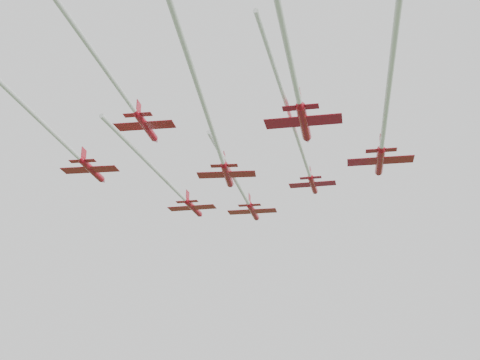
% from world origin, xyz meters
% --- Properties ---
extents(jet_lead, '(9.42, 44.45, 2.79)m').
position_xyz_m(jet_lead, '(-2.50, 11.26, 54.88)').
color(jet_lead, red).
extents(jet_row2_left, '(8.58, 45.01, 2.57)m').
position_xyz_m(jet_row2_left, '(-11.71, 0.61, 53.33)').
color(jet_row2_left, red).
extents(jet_row2_right, '(7.98, 56.80, 2.39)m').
position_xyz_m(jet_row2_right, '(10.19, -5.41, 55.74)').
color(jet_row2_right, red).
extents(jet_row3_left, '(10.84, 63.73, 2.73)m').
position_xyz_m(jet_row3_left, '(-22.17, -22.70, 55.68)').
color(jet_row3_left, red).
extents(jet_row3_mid, '(13.75, 67.71, 2.73)m').
position_xyz_m(jet_row3_mid, '(0.48, -21.14, 54.12)').
color(jet_row3_mid, red).
extents(jet_row3_right, '(9.58, 68.77, 2.84)m').
position_xyz_m(jet_row3_right, '(22.50, -22.74, 53.67)').
color(jet_row3_right, red).
extents(jet_row4_left, '(8.54, 49.41, 2.52)m').
position_xyz_m(jet_row4_left, '(-8.63, -29.99, 56.34)').
color(jet_row4_left, red).
extents(jet_row4_right, '(9.94, 52.53, 2.95)m').
position_xyz_m(jet_row4_right, '(12.68, -29.91, 54.54)').
color(jet_row4_right, red).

